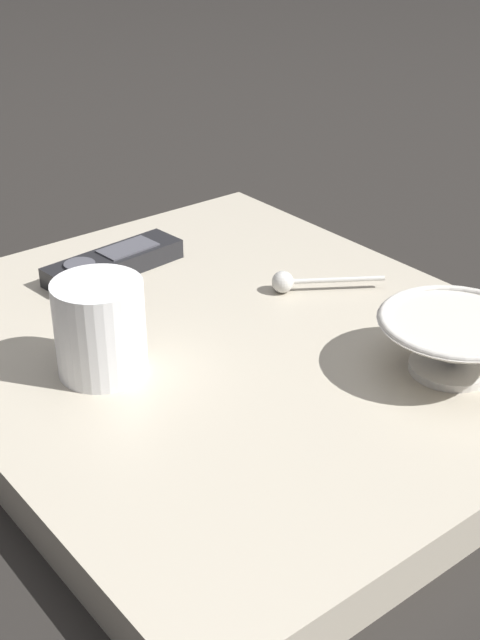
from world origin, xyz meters
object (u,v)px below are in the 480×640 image
Objects in this scene: coffee_mug at (100,328)px; teaspoon at (293,281)px; cereal_bowl at (454,341)px; tv_remote_near at (114,262)px.

coffee_mug is 0.84× the size of teaspoon.
coffee_mug is (0.21, 0.27, 0.01)m from cereal_bowl.
teaspoon is (0.01, -0.26, -0.04)m from coffee_mug.
cereal_bowl is 0.34m from coffee_mug.
cereal_bowl is 0.84× the size of tv_remote_near.
tv_remote_near is at bearing 19.16° from cereal_bowl.
cereal_bowl is 0.23m from teaspoon.
teaspoon and tv_remote_near have the same top height.
coffee_mug is 0.26m from teaspoon.
teaspoon is 0.22m from tv_remote_near.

